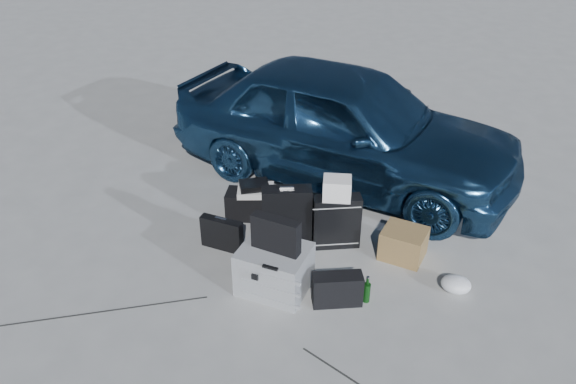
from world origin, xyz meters
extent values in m
plane|color=#A3A29E|center=(0.00, 0.00, 0.00)|extent=(60.00, 60.00, 0.00)
imported|color=#275480|center=(0.47, 2.10, 0.69)|extent=(4.39, 3.10, 1.39)
cube|color=#97999C|center=(-0.08, -0.04, 0.22)|extent=(0.71, 0.64, 0.43)
cube|color=black|center=(-0.06, -0.04, 0.60)|extent=(0.45, 0.25, 0.33)
cube|color=black|center=(-0.67, 0.51, 0.17)|extent=(0.44, 0.22, 0.34)
cube|color=black|center=(-0.04, 0.67, 0.32)|extent=(0.51, 0.25, 0.63)
cube|color=black|center=(0.45, 0.68, 0.28)|extent=(0.49, 0.26, 0.56)
cube|color=white|center=(0.44, 0.67, 0.67)|extent=(0.27, 0.21, 0.21)
cube|color=black|center=(-0.43, 1.09, 0.15)|extent=(0.61, 0.27, 0.30)
cube|color=white|center=(-0.42, 1.09, 0.34)|extent=(0.41, 0.32, 0.07)
cube|color=black|center=(-0.43, 1.08, 0.40)|extent=(0.35, 0.29, 0.06)
cube|color=olive|center=(1.11, 0.56, 0.15)|extent=(0.50, 0.47, 0.30)
ellipsoid|color=white|center=(1.55, 0.10, 0.07)|extent=(0.31, 0.28, 0.15)
cube|color=black|center=(0.49, -0.18, 0.15)|extent=(0.45, 0.24, 0.30)
cylinder|color=black|center=(0.75, -0.13, 0.13)|extent=(0.08, 0.08, 0.26)
camera|label=1|loc=(0.46, -3.92, 3.39)|focal=35.00mm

